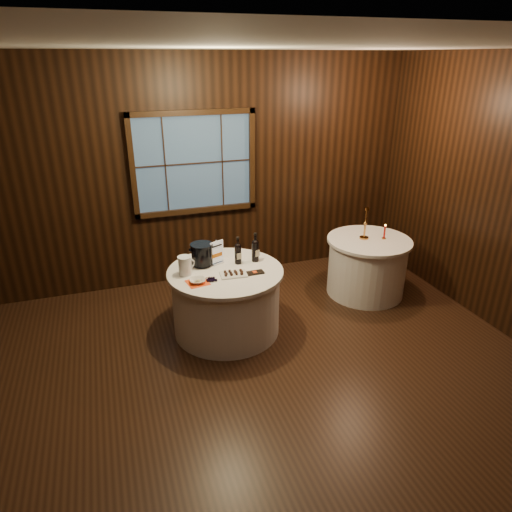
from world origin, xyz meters
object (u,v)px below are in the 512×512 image
object	(u,v)px
chocolate_plate	(233,274)
port_bottle_left	(238,252)
side_table	(367,266)
port_bottle_right	(255,249)
sign_stand	(217,256)
glass_pitcher	(185,266)
red_candle	(384,233)
chocolate_box	(255,273)
cracker_bowl	(198,281)
brass_candlestick	(365,228)
main_table	(226,301)
grape_bunch	(211,279)
ice_bucket	(202,254)

from	to	relation	value
chocolate_plate	port_bottle_left	bearing A→B (deg)	63.93
side_table	port_bottle_right	bearing A→B (deg)	-173.87
sign_stand	port_bottle_right	distance (m)	0.44
glass_pitcher	red_candle	world-z (taller)	glass_pitcher
side_table	chocolate_box	distance (m)	1.83
cracker_bowl	brass_candlestick	xyz separation A→B (m)	(2.30, 0.55, 0.13)
main_table	chocolate_box	xyz separation A→B (m)	(0.28, -0.18, 0.39)
red_candle	chocolate_plate	bearing A→B (deg)	-169.33
grape_bunch	main_table	bearing A→B (deg)	43.99
side_table	port_bottle_right	xyz separation A→B (m)	(-1.61, -0.17, 0.53)
glass_pitcher	port_bottle_left	bearing A→B (deg)	-10.37
chocolate_plate	red_candle	distance (m)	2.17
chocolate_plate	brass_candlestick	distance (m)	1.96
side_table	cracker_bowl	bearing A→B (deg)	-167.96
side_table	port_bottle_right	distance (m)	1.70
main_table	port_bottle_left	size ratio (longest dim) A/B	3.99
chocolate_box	cracker_bowl	distance (m)	0.63
main_table	glass_pitcher	world-z (taller)	glass_pitcher
side_table	ice_bucket	size ratio (longest dim) A/B	4.18
port_bottle_left	port_bottle_right	world-z (taller)	port_bottle_right
port_bottle_right	red_candle	bearing A→B (deg)	-16.39
port_bottle_right	brass_candlestick	bearing A→B (deg)	-12.42
side_table	cracker_bowl	xyz separation A→B (m)	(-2.35, -0.50, 0.41)
side_table	grape_bunch	distance (m)	2.29
red_candle	brass_candlestick	bearing A→B (deg)	158.75
port_bottle_left	grape_bunch	world-z (taller)	port_bottle_left
glass_pitcher	chocolate_plate	bearing A→B (deg)	-39.49
chocolate_plate	glass_pitcher	size ratio (longest dim) A/B	1.42
sign_stand	chocolate_box	size ratio (longest dim) A/B	1.48
chocolate_box	cracker_bowl	world-z (taller)	cracker_bowl
sign_stand	brass_candlestick	xyz separation A→B (m)	(1.99, 0.15, 0.05)
sign_stand	glass_pitcher	size ratio (longest dim) A/B	1.36
side_table	glass_pitcher	world-z (taller)	glass_pitcher
glass_pitcher	cracker_bowl	distance (m)	0.26
ice_bucket	grape_bunch	xyz separation A→B (m)	(0.01, -0.40, -0.12)
side_table	sign_stand	bearing A→B (deg)	-177.04
side_table	port_bottle_left	size ratio (longest dim) A/B	3.37
port_bottle_left	chocolate_plate	xyz separation A→B (m)	(-0.13, -0.28, -0.12)
cracker_bowl	red_candle	world-z (taller)	red_candle
side_table	cracker_bowl	size ratio (longest dim) A/B	6.58
cracker_bowl	red_candle	xyz separation A→B (m)	(2.53, 0.45, 0.05)
sign_stand	grape_bunch	size ratio (longest dim) A/B	1.54
chocolate_plate	brass_candlestick	world-z (taller)	brass_candlestick
port_bottle_left	port_bottle_right	size ratio (longest dim) A/B	0.94
port_bottle_right	chocolate_plate	bearing A→B (deg)	-161.45
ice_bucket	chocolate_plate	xyz separation A→B (m)	(0.26, -0.35, -0.12)
port_bottle_right	chocolate_box	distance (m)	0.35
chocolate_box	port_bottle_left	bearing A→B (deg)	106.22
chocolate_plate	glass_pitcher	bearing A→B (deg)	159.86
port_bottle_right	chocolate_box	size ratio (longest dim) A/B	1.76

